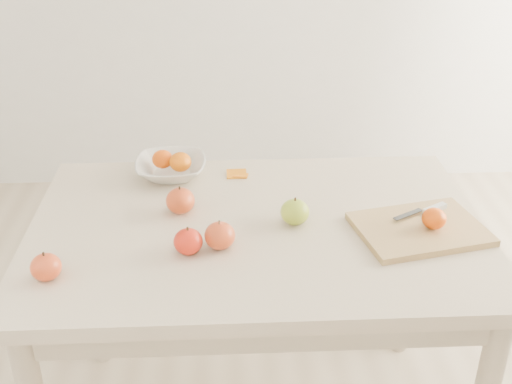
{
  "coord_description": "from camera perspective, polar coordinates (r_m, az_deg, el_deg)",
  "views": [
    {
      "loc": [
        -0.07,
        -1.45,
        1.63
      ],
      "look_at": [
        0.0,
        0.05,
        0.82
      ],
      "focal_mm": 45.0,
      "sensor_mm": 36.0,
      "label": 1
    }
  ],
  "objects": [
    {
      "name": "cutting_board",
      "position": [
        1.71,
        14.34,
        -3.2
      ],
      "size": [
        0.36,
        0.3,
        0.02
      ],
      "primitive_type": "cube",
      "rotation": [
        0.0,
        0.0,
        0.22
      ],
      "color": "#A98354",
      "rests_on": "table"
    },
    {
      "name": "apple_red_c",
      "position": [
        1.57,
        -6.05,
        -4.39
      ],
      "size": [
        0.07,
        0.07,
        0.06
      ],
      "primitive_type": "ellipsoid",
      "color": "#A6030D",
      "rests_on": "table"
    },
    {
      "name": "paring_knife",
      "position": [
        1.78,
        15.24,
        -1.52
      ],
      "size": [
        0.16,
        0.08,
        0.01
      ],
      "color": "silver",
      "rests_on": "cutting_board"
    },
    {
      "name": "table",
      "position": [
        1.75,
        0.08,
        -5.65
      ],
      "size": [
        1.2,
        0.8,
        0.75
      ],
      "color": "beige",
      "rests_on": "ground"
    },
    {
      "name": "apple_red_d",
      "position": [
        1.55,
        -18.17,
        -6.36
      ],
      "size": [
        0.07,
        0.07,
        0.06
      ],
      "primitive_type": "ellipsoid",
      "color": "maroon",
      "rests_on": "table"
    },
    {
      "name": "apple_green",
      "position": [
        1.69,
        3.47,
        -1.78
      ],
      "size": [
        0.08,
        0.08,
        0.07
      ],
      "primitive_type": "ellipsoid",
      "color": "olive",
      "rests_on": "table"
    },
    {
      "name": "orange_peel_a",
      "position": [
        1.95,
        -1.74,
        1.51
      ],
      "size": [
        0.06,
        0.05,
        0.01
      ],
      "primitive_type": "cube",
      "rotation": [
        0.21,
        0.0,
        0.02
      ],
      "color": "orange",
      "rests_on": "table"
    },
    {
      "name": "bowl_tangerine_far",
      "position": [
        1.92,
        -6.74,
        2.68
      ],
      "size": [
        0.07,
        0.07,
        0.06
      ],
      "primitive_type": "ellipsoid",
      "color": "#C85307",
      "rests_on": "fruit_bowl"
    },
    {
      "name": "bowl_tangerine_near",
      "position": [
        1.95,
        -8.31,
        2.92
      ],
      "size": [
        0.06,
        0.06,
        0.06
      ],
      "primitive_type": "ellipsoid",
      "color": "#D15007",
      "rests_on": "fruit_bowl"
    },
    {
      "name": "fruit_bowl",
      "position": [
        1.95,
        -7.55,
        2.13
      ],
      "size": [
        0.21,
        0.21,
        0.05
      ],
      "primitive_type": "imported",
      "color": "silver",
      "rests_on": "table"
    },
    {
      "name": "board_tangerine",
      "position": [
        1.7,
        15.55,
        -2.28
      ],
      "size": [
        0.06,
        0.06,
        0.05
      ],
      "primitive_type": "ellipsoid",
      "color": "#CD4307",
      "rests_on": "cutting_board"
    },
    {
      "name": "apple_red_b",
      "position": [
        1.75,
        -6.74,
        -0.78
      ],
      "size": [
        0.08,
        0.08,
        0.07
      ],
      "primitive_type": "ellipsoid",
      "color": "#9D1105",
      "rests_on": "table"
    },
    {
      "name": "orange_peel_b",
      "position": [
        1.94,
        -1.39,
        1.44
      ],
      "size": [
        0.05,
        0.04,
        0.01
      ],
      "primitive_type": "cube",
      "rotation": [
        -0.14,
        0.0,
        -0.16
      ],
      "color": "orange",
      "rests_on": "table"
    },
    {
      "name": "apple_red_e",
      "position": [
        1.59,
        -3.24,
        -3.89
      ],
      "size": [
        0.08,
        0.08,
        0.07
      ],
      "primitive_type": "ellipsoid",
      "color": "#A7191B",
      "rests_on": "table"
    }
  ]
}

